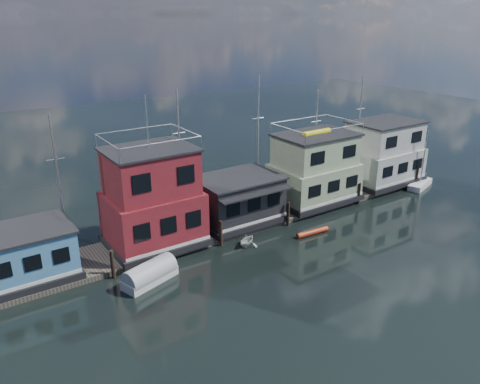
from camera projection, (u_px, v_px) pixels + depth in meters
ground at (337, 281)px, 33.07m from camera, size 160.00×160.00×0.00m
dock at (242, 220)px, 42.31m from camera, size 48.00×5.00×0.40m
houseboat_blue at (27, 254)px, 32.21m from camera, size 6.40×4.90×3.66m
houseboat_red at (152, 200)px, 36.49m from camera, size 7.40×5.90×11.86m
houseboat_dark at (238, 199)px, 41.24m from camera, size 7.40×6.10×4.06m
houseboat_green at (314, 169)px, 45.54m from camera, size 8.40×5.90×7.03m
houseboat_white at (383, 153)px, 50.76m from camera, size 8.40×5.90×6.66m
pilings at (258, 223)px, 39.64m from camera, size 42.28×0.28×2.20m
background_masts at (248, 141)px, 47.53m from camera, size 36.40×0.16×12.00m
tarp_runabout at (150, 274)px, 32.75m from camera, size 4.32×2.71×1.64m
day_sailer at (420, 184)px, 50.86m from camera, size 4.24×2.50×6.34m
dinghy_white at (247, 240)px, 37.91m from camera, size 2.53×2.41×1.04m
red_kayak at (312, 232)px, 39.93m from camera, size 3.16×0.70×0.46m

